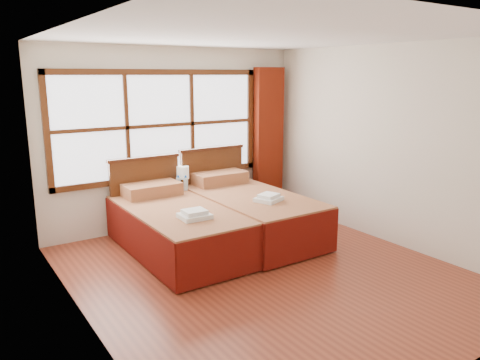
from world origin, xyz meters
TOP-DOWN VIEW (x-y plane):
  - floor at (0.00, 0.00)m, footprint 4.50×4.50m
  - ceiling at (0.00, 0.00)m, footprint 4.50×4.50m
  - wall_back at (0.00, 2.25)m, footprint 4.00×0.00m
  - wall_left at (-2.00, 0.00)m, footprint 0.00×4.50m
  - wall_right at (2.00, 0.00)m, footprint 0.00×4.50m
  - window at (-0.25, 2.21)m, footprint 3.16×0.06m
  - curtain at (1.60, 2.11)m, footprint 0.50×0.16m
  - bed_left at (-0.55, 1.20)m, footprint 1.12×2.16m
  - bed_right at (0.55, 1.20)m, footprint 1.16×2.24m
  - nightstand at (-0.00, 1.99)m, footprint 0.41×0.41m
  - towels_left at (-0.56, 0.65)m, footprint 0.35×0.31m
  - towels_right at (0.56, 0.71)m, footprint 0.40×0.38m
  - lamp at (0.01, 2.07)m, footprint 0.18×0.18m
  - bottle_near at (-0.11, 1.97)m, footprint 0.06×0.06m
  - bottle_far at (-0.03, 1.90)m, footprint 0.07×0.07m

SIDE VIEW (x-z plane):
  - floor at x=0.00m, z-range 0.00..0.00m
  - nightstand at x=0.00m, z-range 0.00..0.55m
  - bed_left at x=-0.55m, z-range -0.21..0.87m
  - bed_right at x=0.55m, z-range -0.22..0.91m
  - towels_left at x=-0.56m, z-range 0.57..0.67m
  - towels_right at x=0.56m, z-range 0.60..0.69m
  - bottle_near at x=-0.11m, z-range 0.54..0.78m
  - bottle_far at x=-0.03m, z-range 0.54..0.79m
  - lamp at x=0.01m, z-range 0.62..0.97m
  - curtain at x=1.60m, z-range 0.02..2.32m
  - wall_back at x=0.00m, z-range -0.70..3.30m
  - wall_left at x=-2.00m, z-range -0.95..3.55m
  - wall_right at x=2.00m, z-range -0.95..3.55m
  - window at x=-0.25m, z-range 0.72..2.28m
  - ceiling at x=0.00m, z-range 2.60..2.60m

